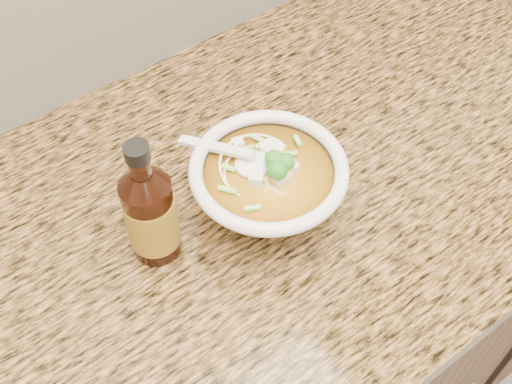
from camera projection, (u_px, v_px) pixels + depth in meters
cabinet at (211, 363)px, 1.23m from camera, size 4.00×0.65×0.86m
counter_slab at (192, 232)px, 0.88m from camera, size 4.00×0.68×0.04m
soup_bowl at (268, 187)px, 0.84m from camera, size 0.20×0.22×0.11m
hot_sauce_bottle at (150, 214)px, 0.78m from camera, size 0.07×0.07×0.20m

